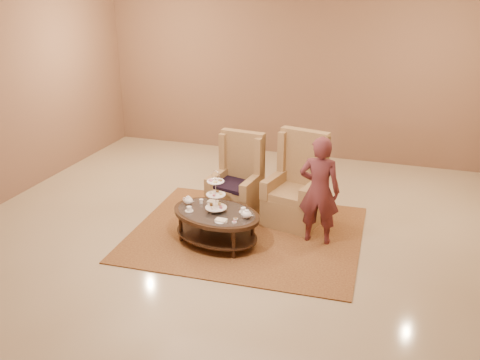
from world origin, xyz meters
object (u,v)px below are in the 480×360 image
(armchair_left, at_px, (237,188))
(person, at_px, (319,191))
(armchair_right, at_px, (297,193))
(tea_table, at_px, (216,218))

(armchair_left, xyz_separation_m, person, (1.34, -0.54, 0.33))
(armchair_right, xyz_separation_m, person, (0.42, -0.56, 0.30))
(tea_table, bearing_deg, armchair_right, 65.14)
(armchair_left, distance_m, person, 1.49)
(tea_table, relative_size, person, 0.96)
(armchair_right, bearing_deg, tea_table, -117.46)
(tea_table, distance_m, armchair_left, 1.03)
(armchair_left, height_order, person, person)
(person, bearing_deg, armchair_left, -21.65)
(person, bearing_deg, armchair_right, -52.57)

